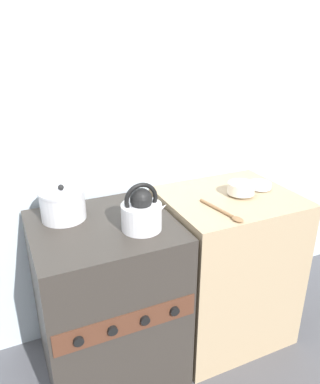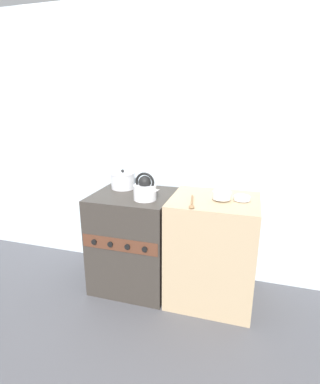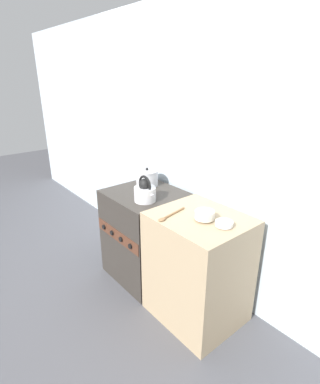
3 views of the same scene
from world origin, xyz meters
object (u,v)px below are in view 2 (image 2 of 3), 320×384
(enamel_bowl, at_px, (222,195))
(kettle, at_px, (145,190))
(small_ceramic_bowl, at_px, (242,198))
(stove, at_px, (134,240))
(cooking_pot, at_px, (123,180))

(enamel_bowl, bearing_deg, kettle, -172.28)
(enamel_bowl, distance_m, small_ceramic_bowl, 0.16)
(stove, bearing_deg, small_ceramic_bowl, 0.07)
(cooking_pot, bearing_deg, small_ceramic_bowl, -7.45)
(kettle, distance_m, cooking_pot, 0.40)
(stove, xyz_separation_m, small_ceramic_bowl, (0.91, 0.00, 0.49))
(cooking_pot, distance_m, enamel_bowl, 0.93)
(cooking_pot, height_order, enamel_bowl, cooking_pot)
(stove, distance_m, kettle, 0.56)
(enamel_bowl, bearing_deg, stove, 177.64)
(stove, xyz_separation_m, kettle, (0.15, -0.11, 0.52))
(stove, relative_size, small_ceramic_bowl, 7.04)
(cooking_pot, bearing_deg, stove, -42.62)
(enamel_bowl, bearing_deg, small_ceramic_bowl, 11.98)
(small_ceramic_bowl, bearing_deg, stove, -179.93)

